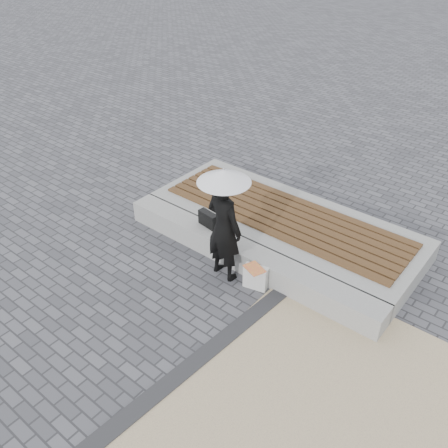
{
  "coord_description": "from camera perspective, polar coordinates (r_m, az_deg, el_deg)",
  "views": [
    {
      "loc": [
        3.76,
        -3.59,
        5.15
      ],
      "look_at": [
        -0.13,
        1.21,
        1.0
      ],
      "focal_mm": 38.38,
      "sensor_mm": 36.0,
      "label": 1
    }
  ],
  "objects": [
    {
      "name": "canvas_tote",
      "position": [
        7.67,
        3.81,
        -6.33
      ],
      "size": [
        0.41,
        0.25,
        0.4
      ],
      "primitive_type": "cube",
      "rotation": [
        0.0,
        0.0,
        0.24
      ],
      "color": "silver",
      "rests_on": "ground"
    },
    {
      "name": "handbag",
      "position": [
        8.4,
        -1.9,
        0.57
      ],
      "size": [
        0.4,
        0.19,
        0.27
      ],
      "primitive_type": "cube",
      "rotation": [
        0.0,
        0.0,
        -0.14
      ],
      "color": "black",
      "rests_on": "seating_ledge"
    },
    {
      "name": "edging_band",
      "position": [
        6.7,
        -3.5,
        -16.16
      ],
      "size": [
        0.61,
        5.2,
        0.04
      ],
      "primitive_type": "cube",
      "rotation": [
        0.0,
        0.0,
        -0.07
      ],
      "color": "#2B2B2D",
      "rests_on": "ground"
    },
    {
      "name": "parasol",
      "position": [
        7.0,
        0.0,
        5.73
      ],
      "size": [
        0.81,
        0.81,
        1.04
      ],
      "rotation": [
        0.0,
        0.0,
        0.01
      ],
      "color": "#ADADB2",
      "rests_on": "ground"
    },
    {
      "name": "timber_decking",
      "position": [
        8.79,
        7.2,
        1.06
      ],
      "size": [
        4.6,
        1.4,
        0.04
      ],
      "primitive_type": null,
      "color": "brown",
      "rests_on": "timber_platform"
    },
    {
      "name": "timber_platform",
      "position": [
        8.91,
        7.1,
        -0.13
      ],
      "size": [
        5.0,
        2.0,
        0.4
      ],
      "primitive_type": "cube",
      "color": "#959691",
      "rests_on": "ground"
    },
    {
      "name": "seating_ledge",
      "position": [
        8.09,
        2.45,
        -3.83
      ],
      "size": [
        5.0,
        0.45,
        0.4
      ],
      "primitive_type": "cube",
      "color": "#A1A19C",
      "rests_on": "ground"
    },
    {
      "name": "magazine",
      "position": [
        7.51,
        3.64,
        -5.31
      ],
      "size": [
        0.39,
        0.34,
        0.01
      ],
      "primitive_type": "cube",
      "rotation": [
        0.0,
        0.0,
        -0.35
      ],
      "color": "red",
      "rests_on": "canvas_tote"
    },
    {
      "name": "woman",
      "position": [
        7.49,
        0.0,
        -0.55
      ],
      "size": [
        0.7,
        0.49,
        1.83
      ],
      "primitive_type": "imported",
      "rotation": [
        0.0,
        0.0,
        3.06
      ],
      "color": "black",
      "rests_on": "ground"
    },
    {
      "name": "ground",
      "position": [
        7.32,
        -5.29,
        -11.03
      ],
      "size": [
        80.0,
        80.0,
        0.0
      ],
      "primitive_type": "plane",
      "color": "#525257",
      "rests_on": "ground"
    }
  ]
}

